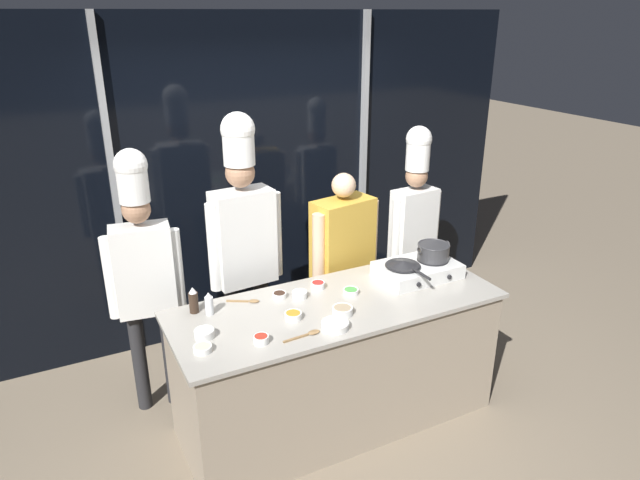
{
  "coord_description": "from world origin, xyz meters",
  "views": [
    {
      "loc": [
        -1.6,
        -2.88,
        2.69
      ],
      "look_at": [
        0.0,
        0.25,
        1.27
      ],
      "focal_mm": 32.0,
      "sensor_mm": 36.0,
      "label": 1
    }
  ],
  "objects_px": {
    "prep_bowl_chili_flakes": "(261,339)",
    "chef_sous": "(243,233)",
    "prep_bowl_chicken": "(203,348)",
    "chef_head": "(143,265)",
    "frying_pan": "(403,264)",
    "prep_bowl_onion": "(335,325)",
    "stock_pot": "(433,251)",
    "prep_bowl_mushrooms": "(342,310)",
    "prep_bowl_rice": "(204,333)",
    "prep_bowl_bell_pepper": "(318,285)",
    "squeeze_bottle_clear": "(209,304)",
    "portable_stove": "(417,270)",
    "person_guest": "(343,253)",
    "prep_bowl_garlic": "(300,294)",
    "prep_bowl_carrots": "(293,315)",
    "prep_bowl_scallions": "(351,291)",
    "chef_line": "(414,220)",
    "squeeze_bottle_soy": "(193,300)",
    "prep_bowl_soy_glaze": "(279,295)",
    "serving_spoon_solid": "(249,301)",
    "serving_spoon_slotted": "(309,334)"
  },
  "relations": [
    {
      "from": "prep_bowl_chili_flakes",
      "to": "person_guest",
      "type": "xyz_separation_m",
      "value": [
        1.02,
        0.87,
        -0.0
      ]
    },
    {
      "from": "stock_pot",
      "to": "prep_bowl_mushrooms",
      "type": "height_order",
      "value": "stock_pot"
    },
    {
      "from": "prep_bowl_chili_flakes",
      "to": "chef_sous",
      "type": "distance_m",
      "value": 1.01
    },
    {
      "from": "portable_stove",
      "to": "squeeze_bottle_soy",
      "type": "bearing_deg",
      "value": 172.28
    },
    {
      "from": "prep_bowl_onion",
      "to": "prep_bowl_rice",
      "type": "bearing_deg",
      "value": 160.5
    },
    {
      "from": "prep_bowl_chicken",
      "to": "chef_line",
      "type": "relative_size",
      "value": 0.06
    },
    {
      "from": "stock_pot",
      "to": "prep_bowl_mushrooms",
      "type": "distance_m",
      "value": 0.91
    },
    {
      "from": "stock_pot",
      "to": "prep_bowl_carrots",
      "type": "height_order",
      "value": "stock_pot"
    },
    {
      "from": "stock_pot",
      "to": "squeeze_bottle_soy",
      "type": "height_order",
      "value": "stock_pot"
    },
    {
      "from": "stock_pot",
      "to": "prep_bowl_soy_glaze",
      "type": "bearing_deg",
      "value": 172.46
    },
    {
      "from": "prep_bowl_carrots",
      "to": "prep_bowl_mushrooms",
      "type": "distance_m",
      "value": 0.31
    },
    {
      "from": "prep_bowl_bell_pepper",
      "to": "prep_bowl_mushrooms",
      "type": "bearing_deg",
      "value": -93.58
    },
    {
      "from": "frying_pan",
      "to": "prep_bowl_chicken",
      "type": "height_order",
      "value": "frying_pan"
    },
    {
      "from": "frying_pan",
      "to": "stock_pot",
      "type": "relative_size",
      "value": 1.7
    },
    {
      "from": "prep_bowl_rice",
      "to": "chef_line",
      "type": "relative_size",
      "value": 0.06
    },
    {
      "from": "prep_bowl_scallions",
      "to": "prep_bowl_onion",
      "type": "bearing_deg",
      "value": -131.45
    },
    {
      "from": "prep_bowl_chili_flakes",
      "to": "person_guest",
      "type": "bearing_deg",
      "value": 40.52
    },
    {
      "from": "prep_bowl_onion",
      "to": "chef_sous",
      "type": "xyz_separation_m",
      "value": [
        -0.2,
        0.99,
        0.28
      ]
    },
    {
      "from": "prep_bowl_soy_glaze",
      "to": "serving_spoon_slotted",
      "type": "distance_m",
      "value": 0.51
    },
    {
      "from": "squeeze_bottle_soy",
      "to": "chef_sous",
      "type": "xyz_separation_m",
      "value": [
        0.49,
        0.41,
        0.22
      ]
    },
    {
      "from": "prep_bowl_bell_pepper",
      "to": "prep_bowl_onion",
      "type": "distance_m",
      "value": 0.54
    },
    {
      "from": "prep_bowl_carrots",
      "to": "chef_sous",
      "type": "bearing_deg",
      "value": 92.17
    },
    {
      "from": "prep_bowl_garlic",
      "to": "prep_bowl_soy_glaze",
      "type": "bearing_deg",
      "value": 152.47
    },
    {
      "from": "prep_bowl_carrots",
      "to": "prep_bowl_bell_pepper",
      "type": "bearing_deg",
      "value": 43.23
    },
    {
      "from": "serving_spoon_solid",
      "to": "person_guest",
      "type": "height_order",
      "value": "person_guest"
    },
    {
      "from": "stock_pot",
      "to": "prep_bowl_garlic",
      "type": "bearing_deg",
      "value": 175.01
    },
    {
      "from": "squeeze_bottle_soy",
      "to": "prep_bowl_rice",
      "type": "distance_m",
      "value": 0.33
    },
    {
      "from": "portable_stove",
      "to": "chef_sous",
      "type": "distance_m",
      "value": 1.26
    },
    {
      "from": "stock_pot",
      "to": "squeeze_bottle_clear",
      "type": "distance_m",
      "value": 1.62
    },
    {
      "from": "chef_line",
      "to": "chef_sous",
      "type": "bearing_deg",
      "value": -6.6
    },
    {
      "from": "prep_bowl_soy_glaze",
      "to": "prep_bowl_chicken",
      "type": "xyz_separation_m",
      "value": [
        -0.64,
        -0.4,
        0.0
      ]
    },
    {
      "from": "frying_pan",
      "to": "prep_bowl_onion",
      "type": "height_order",
      "value": "frying_pan"
    },
    {
      "from": "stock_pot",
      "to": "prep_bowl_garlic",
      "type": "relative_size",
      "value": 2.47
    },
    {
      "from": "prep_bowl_chicken",
      "to": "prep_bowl_soy_glaze",
      "type": "bearing_deg",
      "value": 32.12
    },
    {
      "from": "prep_bowl_chicken",
      "to": "chef_head",
      "type": "bearing_deg",
      "value": 98.41
    },
    {
      "from": "prep_bowl_scallions",
      "to": "serving_spoon_slotted",
      "type": "bearing_deg",
      "value": -144.3
    },
    {
      "from": "prep_bowl_chili_flakes",
      "to": "prep_bowl_chicken",
      "type": "distance_m",
      "value": 0.33
    },
    {
      "from": "chef_head",
      "to": "person_guest",
      "type": "bearing_deg",
      "value": -175.51
    },
    {
      "from": "prep_bowl_onion",
      "to": "prep_bowl_rice",
      "type": "xyz_separation_m",
      "value": [
        -0.72,
        0.26,
        0.0
      ]
    },
    {
      "from": "chef_head",
      "to": "squeeze_bottle_clear",
      "type": "bearing_deg",
      "value": 128.12
    },
    {
      "from": "prep_bowl_mushrooms",
      "to": "chef_line",
      "type": "relative_size",
      "value": 0.07
    },
    {
      "from": "prep_bowl_chili_flakes",
      "to": "prep_bowl_bell_pepper",
      "type": "bearing_deg",
      "value": 38.07
    },
    {
      "from": "prep_bowl_rice",
      "to": "serving_spoon_solid",
      "type": "distance_m",
      "value": 0.48
    },
    {
      "from": "chef_head",
      "to": "person_guest",
      "type": "height_order",
      "value": "chef_head"
    },
    {
      "from": "stock_pot",
      "to": "chef_head",
      "type": "height_order",
      "value": "chef_head"
    },
    {
      "from": "serving_spoon_solid",
      "to": "chef_sous",
      "type": "distance_m",
      "value": 0.55
    },
    {
      "from": "person_guest",
      "to": "prep_bowl_soy_glaze",
      "type": "bearing_deg",
      "value": 19.26
    },
    {
      "from": "portable_stove",
      "to": "prep_bowl_rice",
      "type": "bearing_deg",
      "value": -176.06
    },
    {
      "from": "person_guest",
      "to": "prep_bowl_bell_pepper",
      "type": "bearing_deg",
      "value": 33.07
    },
    {
      "from": "chef_head",
      "to": "prep_bowl_rice",
      "type": "bearing_deg",
      "value": 111.41
    }
  ]
}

